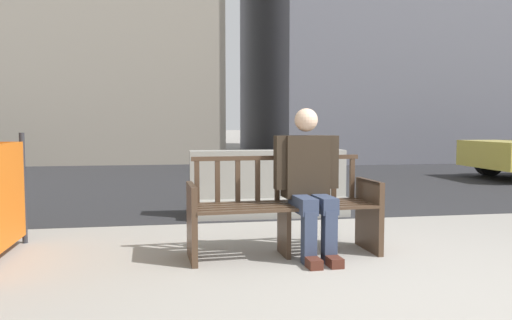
# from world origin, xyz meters

# --- Properties ---
(ground_plane) EXTENTS (200.00, 200.00, 0.00)m
(ground_plane) POSITION_xyz_m (0.00, 0.00, 0.00)
(ground_plane) COLOR gray
(street_asphalt) EXTENTS (120.00, 12.00, 0.01)m
(street_asphalt) POSITION_xyz_m (0.00, 8.70, 0.00)
(street_asphalt) COLOR #28282B
(street_asphalt) RESTS_ON ground
(street_bench) EXTENTS (1.71, 0.61, 0.88)m
(street_bench) POSITION_xyz_m (-0.76, 1.18, 0.40)
(street_bench) COLOR #473323
(street_bench) RESTS_ON ground
(seated_person) EXTENTS (0.59, 0.74, 1.31)m
(seated_person) POSITION_xyz_m (-0.54, 1.13, 0.69)
(seated_person) COLOR #2D2319
(seated_person) RESTS_ON ground
(jersey_barrier_centre) EXTENTS (2.01, 0.71, 0.84)m
(jersey_barrier_centre) POSITION_xyz_m (-0.52, 3.13, 0.34)
(jersey_barrier_centre) COLOR gray
(jersey_barrier_centre) RESTS_ON ground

